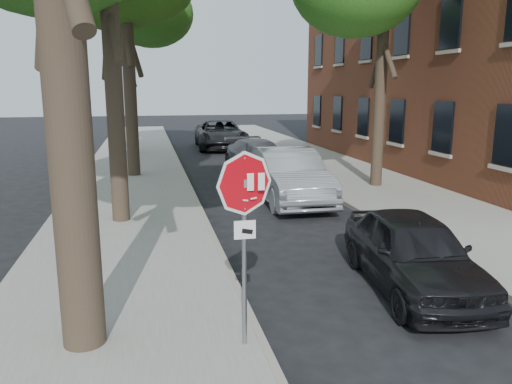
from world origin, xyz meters
The scene contains 11 objects.
ground centered at (0.00, 0.00, 0.00)m, with size 120.00×120.00×0.00m, color black.
sidewalk_left centered at (-2.50, 12.00, 0.06)m, with size 4.00×55.00×0.12m, color gray.
sidewalk_right centered at (6.00, 12.00, 0.06)m, with size 4.00×55.00×0.12m, color gray.
curb_left centered at (-0.45, 12.00, 0.07)m, with size 0.12×55.00×0.13m, color #9E9384.
curb_right centered at (3.95, 12.00, 0.07)m, with size 0.12×55.00×0.13m, color #9E9384.
stop_sign centered at (-0.70, -0.03, 1.95)m, with size 0.76×0.34×2.61m.
tree_far centered at (-2.72, 21.11, 7.21)m, with size 5.29×4.91×9.33m.
car_a centered at (2.60, 1.50, 0.68)m, with size 1.60×3.98×1.36m, color black.
car_b centered at (2.38, 8.60, 0.82)m, with size 1.74×4.99×1.65m, color #A0A2A8.
car_c centered at (2.60, 13.80, 0.70)m, with size 1.95×4.80×1.39m, color #555459.
car_d centered at (2.38, 22.94, 0.83)m, with size 2.75×5.96×1.66m, color black.
Camera 1 is at (-1.87, -6.03, 3.49)m, focal length 35.00 mm.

